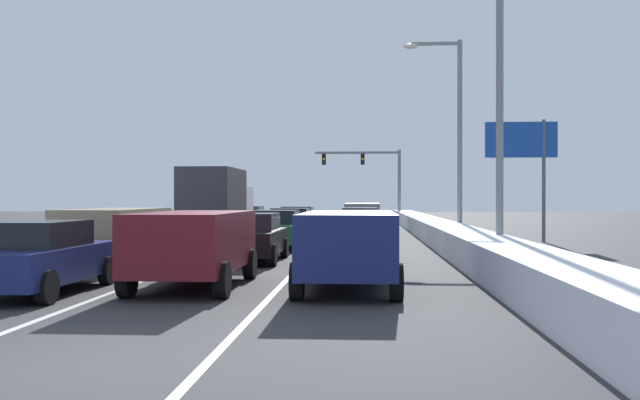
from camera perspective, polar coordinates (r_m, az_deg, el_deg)
The scene contains 24 objects.
ground_plane at distance 30.09m, azimuth -3.27°, elevation -3.61°, with size 142.14×142.14×0.00m, color #333335.
lane_stripe_between_right_lane_and_center_lane at distance 35.38m, azimuth 0.53°, elevation -3.04°, with size 0.14×60.14×0.01m, color silver.
lane_stripe_between_center_lane_and_left_lane at distance 35.72m, azimuth -4.93°, elevation -3.01°, with size 0.14×60.14×0.01m, color silver.
snow_bank_right_shoulder at distance 35.47m, azimuth 9.12°, elevation -2.32°, with size 1.60×60.14×0.89m, color white.
snow_bank_left_shoulder at distance 36.87m, azimuth -13.11°, elevation -2.45°, with size 2.18×60.14×0.60m, color white.
suv_navy_right_lane_nearest at distance 15.43m, azimuth 2.29°, elevation -3.43°, with size 2.16×4.90×1.67m.
sedan_tan_right_lane_second at distance 21.60m, azimuth 2.52°, elevation -3.07°, with size 2.00×4.50×1.51m.
sedan_silver_right_lane_third at distance 27.76m, azimuth 3.29°, elevation -2.35°, with size 2.00×4.50×1.51m.
sedan_white_right_lane_fourth at distance 34.67m, azimuth 3.18°, elevation -1.85°, with size 2.00×4.50×1.51m.
suv_gray_right_lane_fifth at distance 41.52m, azimuth 3.38°, elevation -1.17°, with size 2.16×4.90×1.67m.
suv_maroon_center_lane_nearest at distance 16.02m, azimuth -9.98°, elevation -3.30°, with size 2.16×4.90×1.67m.
sedan_black_center_lane_second at distance 22.30m, azimuth -5.59°, elevation -2.97°, with size 2.00×4.50×1.51m.
sedan_green_center_lane_third at distance 27.83m, azimuth -3.53°, elevation -2.35°, with size 2.00×4.50×1.51m.
sedan_red_center_lane_fourth at distance 33.29m, azimuth -2.35°, elevation -1.93°, with size 2.00×4.50×1.51m.
sedan_charcoal_center_lane_fifth at distance 39.49m, azimuth -1.78°, elevation -1.60°, with size 2.00×4.50×1.51m.
sedan_navy_left_lane_nearest at distance 15.91m, azimuth -21.63°, elevation -4.24°, with size 2.00×4.50×1.51m.
suv_tan_left_lane_second at distance 21.52m, azimuth -16.01°, elevation -2.42°, with size 2.16×4.90×1.67m.
sedan_silver_left_lane_third at distance 27.96m, azimuth -11.00°, elevation -2.34°, with size 2.00×4.50×1.51m.
box_truck_left_lane_fourth at distance 34.69m, azimuth -8.23°, elevation 0.03°, with size 2.53×7.20×3.36m.
sedan_gray_left_lane_fifth at distance 41.86m, azimuth -5.78°, elevation -1.50°, with size 2.00×4.50×1.51m.
traffic_light_gantry at distance 62.65m, azimuth 4.22°, elevation 2.47°, with size 7.54×0.47×6.20m.
street_lamp_right_near at distance 22.19m, azimuth 13.30°, elevation 9.16°, with size 2.66×0.36×9.25m.
street_lamp_right_mid at distance 32.95m, azimuth 10.52°, elevation 6.09°, with size 2.66×0.36×9.11m.
roadside_sign_right at distance 33.36m, azimuth 15.75°, elevation 3.66°, with size 3.20×0.16×5.50m.
Camera 1 is at (3.59, -7.94, 1.98)m, focal length 40.11 mm.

